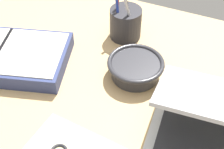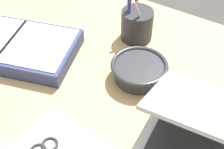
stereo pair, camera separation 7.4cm
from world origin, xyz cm
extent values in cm
cube|color=tan|center=(0.00, 0.00, 1.00)|extent=(140.00, 100.00, 2.00)
cylinder|color=#2D2D33|center=(1.54, 14.95, 4.23)|extent=(12.72, 12.72, 4.45)
torus|color=#2D2D33|center=(1.54, 14.95, 6.45)|extent=(14.96, 14.96, 1.20)
cylinder|color=#28282D|center=(-7.44, 29.73, 6.61)|extent=(9.42, 9.42, 9.22)
cylinder|color=black|center=(-5.69, 27.82, 10.95)|extent=(3.45, 3.25, 15.75)
cylinder|color=#233899|center=(-9.06, 27.70, 10.32)|extent=(3.21, 2.72, 14.55)
cylinder|color=#B21E1E|center=(-9.94, 29.03, 9.92)|extent=(1.67, 3.89, 13.69)
cylinder|color=#B7B7BC|center=(-5.47, 28.05, 9.96)|extent=(3.20, 3.63, 13.73)
cube|color=navy|center=(-33.97, 4.91, 4.13)|extent=(40.28, 29.94, 4.26)
cube|color=silver|center=(-25.67, 7.43, 6.41)|extent=(21.29, 22.45, 0.30)
cube|color=black|center=(-33.97, 4.91, 6.56)|extent=(6.13, 17.83, 0.30)
torus|color=#232328|center=(-4.83, -13.69, 2.30)|extent=(3.90, 3.90, 0.70)
camera|label=1|loc=(20.10, -41.45, 61.29)|focal=50.00mm
camera|label=2|loc=(26.61, -37.95, 61.29)|focal=50.00mm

